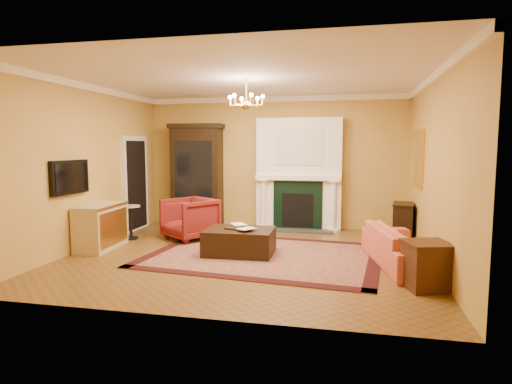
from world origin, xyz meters
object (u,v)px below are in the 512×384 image
(pedestal_table, at_px, (131,220))
(console_table, at_px, (403,222))
(wingback_armchair, at_px, (190,217))
(china_cabinet, at_px, (197,177))
(leather_ottoman, at_px, (240,241))
(coral_sofa, at_px, (402,240))
(end_table, at_px, (427,267))
(commode, at_px, (101,227))

(pedestal_table, xyz_separation_m, console_table, (5.37, 1.06, -0.04))
(pedestal_table, bearing_deg, wingback_armchair, 11.31)
(china_cabinet, relative_size, leather_ottoman, 1.96)
(pedestal_table, distance_m, coral_sofa, 5.21)
(end_table, bearing_deg, console_table, 88.87)
(commode, bearing_deg, china_cabinet, 67.09)
(leather_ottoman, bearing_deg, coral_sofa, -3.60)
(wingback_armchair, xyz_separation_m, end_table, (4.13, -2.21, -0.16))
(pedestal_table, xyz_separation_m, commode, (-0.14, -0.85, 0.01))
(china_cabinet, bearing_deg, commode, -111.78)
(wingback_armchair, relative_size, commode, 0.84)
(commode, xyz_separation_m, coral_sofa, (5.27, -0.01, -0.01))
(china_cabinet, height_order, commode, china_cabinet)
(china_cabinet, relative_size, end_table, 3.81)
(pedestal_table, height_order, coral_sofa, coral_sofa)
(commode, distance_m, coral_sofa, 5.27)
(console_table, bearing_deg, end_table, -82.88)
(console_table, bearing_deg, wingback_armchair, -160.67)
(china_cabinet, bearing_deg, end_table, -40.85)
(commode, xyz_separation_m, leather_ottoman, (2.60, 0.10, -0.18))
(wingback_armchair, height_order, console_table, wingback_armchair)
(commode, relative_size, end_table, 1.83)
(leather_ottoman, bearing_deg, console_table, 30.62)
(wingback_armchair, relative_size, coral_sofa, 0.45)
(end_table, distance_m, console_table, 3.03)
(pedestal_table, height_order, console_table, console_table)
(china_cabinet, xyz_separation_m, coral_sofa, (4.33, -2.58, -0.74))
(coral_sofa, bearing_deg, wingback_armchair, 63.23)
(leather_ottoman, bearing_deg, china_cabinet, 122.60)
(pedestal_table, relative_size, commode, 0.63)
(wingback_armchair, relative_size, pedestal_table, 1.34)
(end_table, bearing_deg, wingback_armchair, 151.87)
(china_cabinet, xyz_separation_m, pedestal_table, (-0.81, -1.72, -0.74))
(coral_sofa, distance_m, end_table, 1.13)
(wingback_armchair, distance_m, coral_sofa, 4.11)
(leather_ottoman, bearing_deg, commode, -179.11)
(end_table, bearing_deg, china_cabinet, 140.67)
(pedestal_table, bearing_deg, end_table, -20.40)
(pedestal_table, relative_size, coral_sofa, 0.33)
(pedestal_table, bearing_deg, commode, -99.32)
(wingback_armchair, xyz_separation_m, leather_ottoman, (1.29, -0.99, -0.23))
(console_table, height_order, leather_ottoman, console_table)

